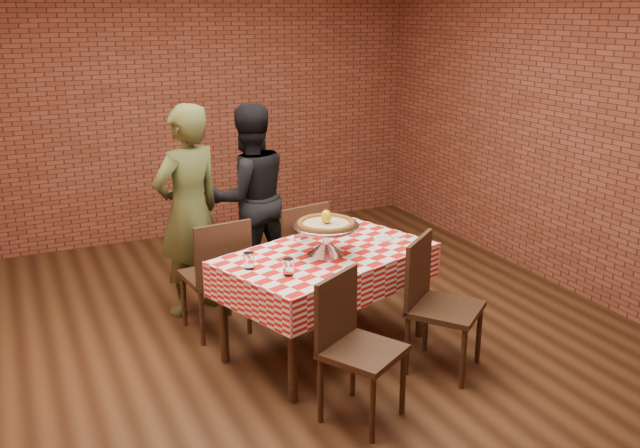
{
  "coord_description": "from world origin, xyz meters",
  "views": [
    {
      "loc": [
        -1.65,
        -4.15,
        2.4
      ],
      "look_at": [
        0.3,
        -0.01,
        0.95
      ],
      "focal_mm": 38.28,
      "sensor_mm": 36.0,
      "label": 1
    }
  ],
  "objects_px": {
    "water_glass_right": "(249,261)",
    "chair_near_left": "(363,352)",
    "chair_near_right": "(445,307)",
    "pizza_stand": "(326,240)",
    "water_glass_left": "(288,267)",
    "diner_olive": "(189,211)",
    "table": "(326,302)",
    "condiment_caddy": "(303,231)",
    "pizza": "(326,224)",
    "diner_black": "(249,197)",
    "chair_far_left": "(214,274)",
    "chair_far_right": "(292,254)"
  },
  "relations": [
    {
      "from": "pizza_stand",
      "to": "chair_near_right",
      "type": "height_order",
      "value": "pizza_stand"
    },
    {
      "from": "pizza_stand",
      "to": "condiment_caddy",
      "type": "xyz_separation_m",
      "value": [
        -0.03,
        0.34,
        -0.03
      ]
    },
    {
      "from": "chair_far_left",
      "to": "table",
      "type": "bearing_deg",
      "value": 128.7
    },
    {
      "from": "pizza_stand",
      "to": "chair_near_right",
      "type": "xyz_separation_m",
      "value": [
        0.62,
        -0.58,
        -0.4
      ]
    },
    {
      "from": "pizza_stand",
      "to": "chair_near_left",
      "type": "height_order",
      "value": "pizza_stand"
    },
    {
      "from": "pizza_stand",
      "to": "chair_near_right",
      "type": "bearing_deg",
      "value": -42.72
    },
    {
      "from": "water_glass_left",
      "to": "pizza_stand",
      "type": "bearing_deg",
      "value": 33.14
    },
    {
      "from": "pizza",
      "to": "chair_near_right",
      "type": "bearing_deg",
      "value": -42.72
    },
    {
      "from": "water_glass_left",
      "to": "table",
      "type": "bearing_deg",
      "value": 35.04
    },
    {
      "from": "condiment_caddy",
      "to": "chair_near_left",
      "type": "bearing_deg",
      "value": -109.94
    },
    {
      "from": "water_glass_left",
      "to": "diner_black",
      "type": "distance_m",
      "value": 1.72
    },
    {
      "from": "water_glass_right",
      "to": "condiment_caddy",
      "type": "distance_m",
      "value": 0.67
    },
    {
      "from": "pizza_stand",
      "to": "chair_far_right",
      "type": "xyz_separation_m",
      "value": [
        0.1,
        0.84,
        -0.4
      ]
    },
    {
      "from": "pizza",
      "to": "chair_far_left",
      "type": "distance_m",
      "value": 1.05
    },
    {
      "from": "pizza",
      "to": "water_glass_right",
      "type": "relative_size",
      "value": 3.65
    },
    {
      "from": "water_glass_left",
      "to": "diner_olive",
      "type": "bearing_deg",
      "value": 101.91
    },
    {
      "from": "condiment_caddy",
      "to": "diner_olive",
      "type": "relative_size",
      "value": 0.08
    },
    {
      "from": "chair_near_left",
      "to": "chair_far_right",
      "type": "xyz_separation_m",
      "value": [
        0.27,
        1.71,
        0.01
      ]
    },
    {
      "from": "pizza",
      "to": "chair_far_right",
      "type": "relative_size",
      "value": 0.44
    },
    {
      "from": "water_glass_right",
      "to": "chair_near_left",
      "type": "xyz_separation_m",
      "value": [
        0.41,
        -0.83,
        -0.36
      ]
    },
    {
      "from": "chair_near_right",
      "to": "diner_black",
      "type": "height_order",
      "value": "diner_black"
    },
    {
      "from": "chair_far_right",
      "to": "diner_olive",
      "type": "height_order",
      "value": "diner_olive"
    },
    {
      "from": "pizza_stand",
      "to": "diner_olive",
      "type": "relative_size",
      "value": 0.28
    },
    {
      "from": "table",
      "to": "condiment_caddy",
      "type": "relative_size",
      "value": 10.05
    },
    {
      "from": "chair_near_right",
      "to": "pizza_stand",
      "type": "bearing_deg",
      "value": 99.96
    },
    {
      "from": "condiment_caddy",
      "to": "pizza_stand",
      "type": "bearing_deg",
      "value": -98.16
    },
    {
      "from": "pizza",
      "to": "condiment_caddy",
      "type": "xyz_separation_m",
      "value": [
        -0.03,
        0.34,
        -0.14
      ]
    },
    {
      "from": "pizza_stand",
      "to": "condiment_caddy",
      "type": "relative_size",
      "value": 3.24
    },
    {
      "from": "water_glass_left",
      "to": "diner_olive",
      "type": "xyz_separation_m",
      "value": [
        -0.29,
        1.36,
        0.04
      ]
    },
    {
      "from": "diner_olive",
      "to": "table",
      "type": "bearing_deg",
      "value": 100.92
    },
    {
      "from": "water_glass_left",
      "to": "diner_olive",
      "type": "distance_m",
      "value": 1.39
    },
    {
      "from": "chair_near_left",
      "to": "chair_far_left",
      "type": "xyz_separation_m",
      "value": [
        -0.45,
        1.54,
        0.01
      ]
    },
    {
      "from": "water_glass_left",
      "to": "chair_far_left",
      "type": "bearing_deg",
      "value": 103.59
    },
    {
      "from": "chair_near_right",
      "to": "diner_olive",
      "type": "height_order",
      "value": "diner_olive"
    },
    {
      "from": "water_glass_left",
      "to": "chair_near_right",
      "type": "relative_size",
      "value": 0.12
    },
    {
      "from": "pizza",
      "to": "chair_near_left",
      "type": "height_order",
      "value": "pizza"
    },
    {
      "from": "pizza",
      "to": "water_glass_left",
      "type": "distance_m",
      "value": 0.5
    },
    {
      "from": "condiment_caddy",
      "to": "diner_black",
      "type": "height_order",
      "value": "diner_black"
    },
    {
      "from": "pizza_stand",
      "to": "diner_olive",
      "type": "height_order",
      "value": "diner_olive"
    },
    {
      "from": "chair_near_right",
      "to": "chair_far_right",
      "type": "height_order",
      "value": "chair_near_right"
    },
    {
      "from": "chair_near_right",
      "to": "diner_olive",
      "type": "bearing_deg",
      "value": 90.49
    },
    {
      "from": "diner_black",
      "to": "chair_far_left",
      "type": "bearing_deg",
      "value": 50.27
    },
    {
      "from": "diner_olive",
      "to": "chair_near_right",
      "type": "bearing_deg",
      "value": 105.78
    },
    {
      "from": "pizza",
      "to": "diner_olive",
      "type": "height_order",
      "value": "diner_olive"
    },
    {
      "from": "pizza_stand",
      "to": "chair_far_left",
      "type": "height_order",
      "value": "pizza_stand"
    },
    {
      "from": "chair_near_right",
      "to": "diner_olive",
      "type": "xyz_separation_m",
      "value": [
        -1.3,
        1.68,
        0.39
      ]
    },
    {
      "from": "table",
      "to": "chair_far_left",
      "type": "distance_m",
      "value": 0.91
    },
    {
      "from": "condiment_caddy",
      "to": "pizza",
      "type": "bearing_deg",
      "value": -98.16
    },
    {
      "from": "water_glass_right",
      "to": "diner_olive",
      "type": "distance_m",
      "value": 1.15
    },
    {
      "from": "water_glass_left",
      "to": "pizza",
      "type": "bearing_deg",
      "value": 33.14
    }
  ]
}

